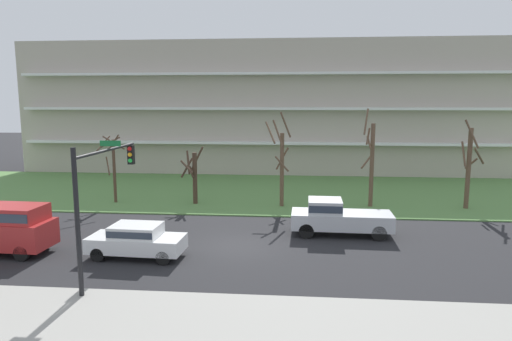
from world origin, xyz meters
The scene contains 12 objects.
ground centered at (0.00, 0.00, 0.00)m, with size 160.00×160.00×0.00m, color #232326.
sidewalk_curb_near centered at (0.00, -8.00, 0.07)m, with size 80.00×4.00×0.15m, color #99968E.
grass_lawn_strip centered at (0.00, 14.00, 0.04)m, with size 80.00×16.00×0.08m, color #547F42.
apartment_building centered at (0.00, 27.04, 6.56)m, with size 49.87×11.03×13.13m.
tree_far_left centered at (-10.00, 8.97, 2.74)m, with size 2.01×2.02×4.92m.
tree_left centered at (-4.24, 9.08, 2.15)m, with size 1.60×1.94×4.11m.
tree_center centered at (1.92, 8.79, 3.09)m, with size 1.84×1.70×6.55m.
tree_right centered at (8.01, 9.31, 3.19)m, with size 0.99×1.17×6.76m.
tree_far_right centered at (14.41, 9.19, 3.01)m, with size 1.58×1.59×6.08m.
sedan_white_near_left centered at (-4.44, -2.00, 0.87)m, with size 4.48×2.01×1.57m.
pickup_silver_center_left centered at (5.17, 2.51, 1.02)m, with size 5.45×2.13×1.95m.
traffic_signal_mast centered at (-4.89, -4.45, 3.91)m, with size 0.90×5.94×5.61m.
Camera 1 is at (2.87, -21.73, 7.19)m, focal length 31.73 mm.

